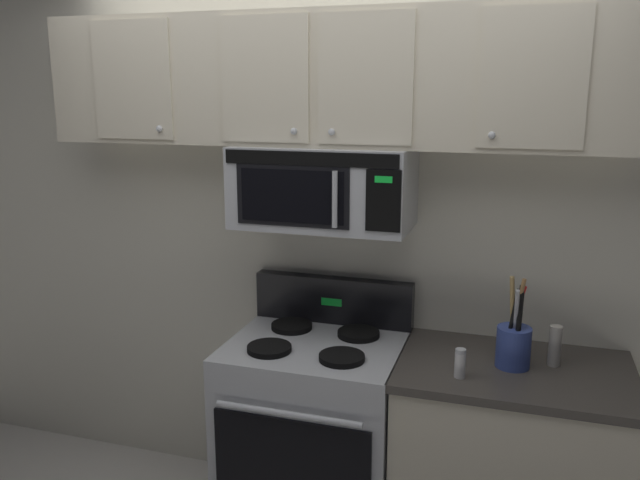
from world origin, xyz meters
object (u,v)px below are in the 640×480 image
object	(u,v)px
utensil_crock_blue	(514,343)
pepper_mill	(555,346)
stove_range	(316,432)
over_range_microwave	(323,187)
salt_shaker	(460,363)

from	to	relation	value
utensil_crock_blue	pepper_mill	xyz separation A→B (m)	(0.16, 0.06, -0.02)
stove_range	pepper_mill	xyz separation A→B (m)	(0.99, 0.06, 0.52)
utensil_crock_blue	over_range_microwave	bearing A→B (deg)	172.18
stove_range	over_range_microwave	xyz separation A→B (m)	(-0.00, 0.12, 1.11)
over_range_microwave	pepper_mill	xyz separation A→B (m)	(0.99, -0.05, -0.59)
utensil_crock_blue	salt_shaker	xyz separation A→B (m)	(-0.19, -0.16, -0.04)
utensil_crock_blue	stove_range	bearing A→B (deg)	-179.83
utensil_crock_blue	pepper_mill	world-z (taller)	utensil_crock_blue
stove_range	pepper_mill	bearing A→B (deg)	3.72
utensil_crock_blue	pepper_mill	bearing A→B (deg)	21.24
stove_range	salt_shaker	xyz separation A→B (m)	(0.64, -0.16, 0.49)
salt_shaker	over_range_microwave	bearing A→B (deg)	156.40
stove_range	utensil_crock_blue	xyz separation A→B (m)	(0.83, 0.00, 0.53)
utensil_crock_blue	salt_shaker	size ratio (longest dim) A/B	3.23
stove_range	salt_shaker	world-z (taller)	stove_range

